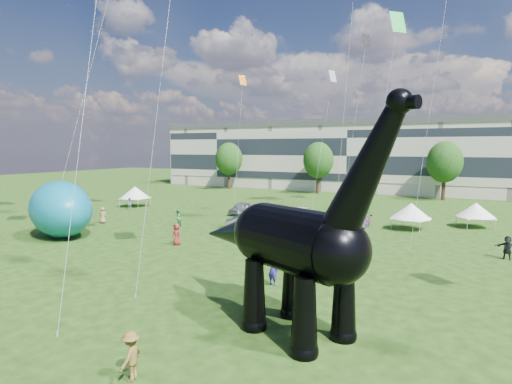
% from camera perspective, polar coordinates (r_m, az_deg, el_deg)
% --- Properties ---
extents(ground, '(220.00, 220.00, 0.00)m').
position_cam_1_polar(ground, '(22.92, -8.54, -14.48)').
color(ground, '#16330C').
rests_on(ground, ground).
extents(terrace_row, '(78.00, 11.00, 12.00)m').
position_cam_1_polar(terrace_row, '(81.97, 13.05, 4.43)').
color(terrace_row, beige).
rests_on(terrace_row, ground).
extents(tree_far_left, '(5.20, 5.20, 9.44)m').
position_cam_1_polar(tree_far_left, '(82.29, -3.64, 4.78)').
color(tree_far_left, '#382314').
rests_on(tree_far_left, ground).
extents(tree_mid_left, '(5.20, 5.20, 9.44)m').
position_cam_1_polar(tree_mid_left, '(74.53, 8.30, 4.61)').
color(tree_mid_left, '#382314').
rests_on(tree_mid_left, ground).
extents(tree_mid_right, '(5.20, 5.20, 9.44)m').
position_cam_1_polar(tree_mid_right, '(70.45, 23.87, 4.08)').
color(tree_mid_right, '#382314').
rests_on(tree_mid_right, ground).
extents(dinosaur_sculpture, '(12.16, 6.81, 10.27)m').
position_cam_1_polar(dinosaur_sculpture, '(18.60, 4.48, -6.80)').
color(dinosaur_sculpture, black).
rests_on(dinosaur_sculpture, ground).
extents(car_silver, '(1.81, 4.29, 1.45)m').
position_cam_1_polar(car_silver, '(51.33, -1.97, -2.16)').
color(car_silver, '#AEAFB3').
rests_on(car_silver, ground).
extents(car_grey, '(4.30, 3.17, 1.35)m').
position_cam_1_polar(car_grey, '(41.32, -1.26, -4.22)').
color(car_grey, slate).
rests_on(car_grey, ground).
extents(car_white, '(5.34, 3.39, 1.37)m').
position_cam_1_polar(car_white, '(47.75, 6.57, -2.86)').
color(car_white, silver).
rests_on(car_white, ground).
extents(car_dark, '(3.58, 5.00, 1.34)m').
position_cam_1_polar(car_dark, '(43.02, 12.53, -3.96)').
color(car_dark, '#595960').
rests_on(car_dark, ground).
extents(gazebo_near, '(4.50, 4.50, 2.61)m').
position_cam_1_polar(gazebo_near, '(44.15, 19.97, -2.40)').
color(gazebo_near, white).
rests_on(gazebo_near, ground).
extents(gazebo_far, '(4.76, 4.76, 2.51)m').
position_cam_1_polar(gazebo_far, '(47.90, 27.26, -2.16)').
color(gazebo_far, white).
rests_on(gazebo_far, ground).
extents(gazebo_left, '(4.44, 4.44, 2.74)m').
position_cam_1_polar(gazebo_left, '(59.89, -15.83, -0.06)').
color(gazebo_left, white).
rests_on(gazebo_left, ground).
extents(inflatable_teal, '(9.39, 7.85, 5.03)m').
position_cam_1_polar(inflatable_teal, '(41.88, -24.60, -2.08)').
color(inflatable_teal, '#0B6D8E').
rests_on(inflatable_teal, ground).
extents(visitors, '(48.12, 45.67, 1.85)m').
position_cam_1_polar(visitors, '(35.85, 2.18, -5.50)').
color(visitors, olive).
rests_on(visitors, ground).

